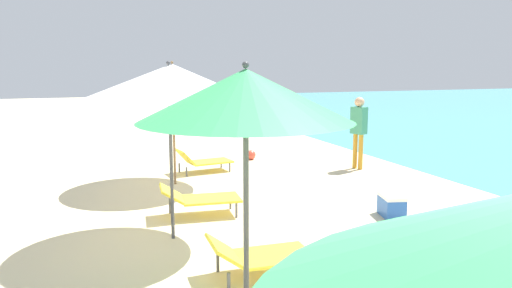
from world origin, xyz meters
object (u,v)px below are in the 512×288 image
(umbrella_second, at_px, (246,96))
(umbrella_farthest, at_px, (172,78))
(lounger_farthest_shoreside, at_px, (203,160))
(lounger_third_shoreside, at_px, (200,198))
(person_walking_near, at_px, (359,125))
(lounger_second_shoreside, at_px, (259,255))
(beach_ball, at_px, (251,155))
(cooler_box, at_px, (392,205))
(umbrella_third, at_px, (169,82))

(umbrella_second, relative_size, umbrella_farthest, 0.98)
(lounger_farthest_shoreside, bearing_deg, umbrella_farthest, -139.42)
(umbrella_farthest, height_order, lounger_farthest_shoreside, umbrella_farthest)
(lounger_third_shoreside, distance_m, umbrella_farthest, 3.04)
(lounger_third_shoreside, height_order, umbrella_farthest, umbrella_farthest)
(umbrella_second, height_order, person_walking_near, umbrella_second)
(umbrella_farthest, relative_size, lounger_farthest_shoreside, 1.92)
(lounger_second_shoreside, xyz_separation_m, lounger_third_shoreside, (-0.12, 2.57, 0.04))
(lounger_third_shoreside, bearing_deg, umbrella_second, -91.30)
(lounger_second_shoreside, xyz_separation_m, beach_ball, (2.32, 6.93, -0.14))
(lounger_third_shoreside, relative_size, beach_ball, 5.36)
(beach_ball, bearing_deg, lounger_farthest_shoreside, -145.90)
(lounger_third_shoreside, relative_size, person_walking_near, 0.79)
(beach_ball, relative_size, cooler_box, 0.43)
(umbrella_second, distance_m, cooler_box, 4.87)
(person_walking_near, bearing_deg, cooler_box, -132.75)
(lounger_third_shoreside, height_order, lounger_farthest_shoreside, lounger_farthest_shoreside)
(umbrella_second, xyz_separation_m, lounger_second_shoreside, (0.60, 1.27, -1.97))
(umbrella_second, relative_size, umbrella_third, 0.99)
(umbrella_third, bearing_deg, lounger_third_shoreside, 56.34)
(lounger_second_shoreside, relative_size, umbrella_third, 0.49)
(person_walking_near, bearing_deg, umbrella_second, -148.36)
(umbrella_second, bearing_deg, umbrella_farthest, 85.38)
(lounger_farthest_shoreside, bearing_deg, cooler_box, -71.93)
(lounger_second_shoreside, xyz_separation_m, lounger_farthest_shoreside, (0.74, 5.86, 0.01))
(umbrella_second, relative_size, beach_ball, 9.86)
(umbrella_third, height_order, lounger_farthest_shoreside, umbrella_third)
(person_walking_near, xyz_separation_m, cooler_box, (-1.48, -3.49, -0.88))
(umbrella_farthest, height_order, person_walking_near, umbrella_farthest)
(person_walking_near, height_order, beach_ball, person_walking_near)
(lounger_second_shoreside, distance_m, umbrella_farthest, 5.30)
(umbrella_third, bearing_deg, person_walking_near, 32.84)
(umbrella_third, bearing_deg, lounger_second_shoreside, -65.82)
(umbrella_third, bearing_deg, beach_ball, 59.98)
(beach_ball, bearing_deg, lounger_second_shoreside, -108.51)
(lounger_farthest_shoreside, distance_m, person_walking_near, 3.83)
(umbrella_third, distance_m, lounger_farthest_shoreside, 4.89)
(lounger_farthest_shoreside, bearing_deg, umbrella_second, -108.50)
(lounger_second_shoreside, height_order, cooler_box, lounger_second_shoreside)
(umbrella_third, xyz_separation_m, lounger_third_shoreside, (0.62, 0.93, -1.95))
(umbrella_third, height_order, cooler_box, umbrella_third)
(lounger_second_shoreside, height_order, lounger_farthest_shoreside, lounger_farthest_shoreside)
(umbrella_second, xyz_separation_m, umbrella_third, (-0.14, 2.91, 0.02))
(umbrella_farthest, xyz_separation_m, lounger_farthest_shoreside, (0.84, 0.94, -1.96))
(umbrella_third, xyz_separation_m, cooler_box, (3.62, -0.19, -2.08))
(umbrella_farthest, xyz_separation_m, person_walking_near, (4.47, 0.02, -1.17))
(lounger_farthest_shoreside, xyz_separation_m, beach_ball, (1.58, 1.07, -0.15))
(cooler_box, bearing_deg, lounger_second_shoreside, -153.37)
(umbrella_farthest, relative_size, person_walking_near, 1.48)
(umbrella_second, bearing_deg, person_walking_near, 51.34)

